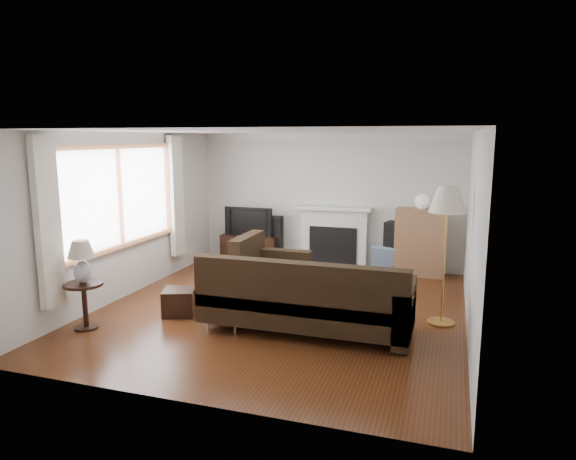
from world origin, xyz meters
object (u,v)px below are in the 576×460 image
(tv_stand, at_px, (251,249))
(sectional_sofa, at_px, (307,296))
(coffee_table, at_px, (338,285))
(bookshelf, at_px, (420,242))
(floor_lamp, at_px, (445,256))
(side_table, at_px, (85,306))

(tv_stand, height_order, sectional_sofa, sectional_sofa)
(coffee_table, bearing_deg, bookshelf, 71.86)
(floor_lamp, relative_size, side_table, 3.01)
(coffee_table, relative_size, side_table, 1.67)
(coffee_table, distance_m, floor_lamp, 1.84)
(floor_lamp, bearing_deg, bookshelf, 100.51)
(coffee_table, relative_size, floor_lamp, 0.56)
(side_table, bearing_deg, coffee_table, 39.36)
(tv_stand, bearing_deg, sectional_sofa, -57.18)
(tv_stand, bearing_deg, bookshelf, 0.77)
(tv_stand, distance_m, sectional_sofa, 3.74)
(sectional_sofa, height_order, side_table, sectional_sofa)
(coffee_table, xyz_separation_m, floor_lamp, (1.55, -0.71, 0.71))
(sectional_sofa, distance_m, floor_lamp, 1.85)
(sectional_sofa, relative_size, side_table, 4.69)
(bookshelf, height_order, side_table, bookshelf)
(coffee_table, bearing_deg, floor_lamp, -9.99)
(coffee_table, height_order, side_table, side_table)
(sectional_sofa, bearing_deg, side_table, -163.40)
(coffee_table, bearing_deg, tv_stand, 156.33)
(bookshelf, distance_m, sectional_sofa, 3.40)
(tv_stand, xyz_separation_m, sectional_sofa, (2.03, -3.14, 0.18))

